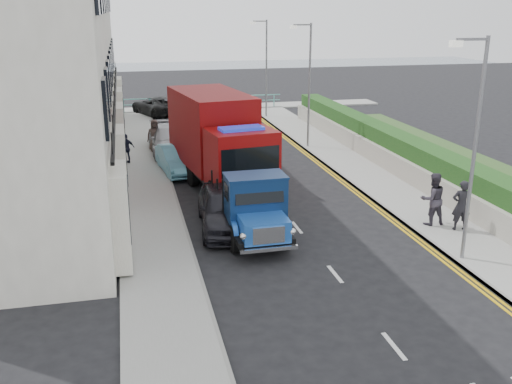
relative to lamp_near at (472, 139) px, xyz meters
name	(u,v)px	position (x,y,z in m)	size (l,w,h in m)	color
ground	(314,249)	(-4.18, 2.00, -4.00)	(120.00, 120.00, 0.00)	black
pavement_west	(146,182)	(-9.38, 11.00, -3.94)	(2.40, 38.00, 0.12)	gray
pavement_east	(357,168)	(1.12, 11.00, -3.94)	(2.60, 38.00, 0.12)	gray
promenade	(200,108)	(-4.18, 31.00, -3.94)	(30.00, 2.50, 0.12)	gray
sea_plane	(168,71)	(-4.18, 62.00, -4.00)	(120.00, 120.00, 0.00)	slate
terrace_west	(42,21)	(-13.65, 15.00, 3.17)	(6.31, 30.20, 14.25)	white
garden_east	(393,150)	(3.03, 11.00, -3.10)	(1.45, 28.00, 1.75)	#B2AD9E
seafront_railing	(201,103)	(-4.18, 30.20, -3.42)	(13.00, 0.08, 1.11)	#59B2A5
lamp_near	(472,139)	(0.00, 0.00, 0.00)	(1.23, 0.18, 7.00)	slate
lamp_mid	(307,79)	(0.00, 16.00, 0.00)	(1.23, 0.18, 7.00)	slate
lamp_far	(265,63)	(0.00, 26.00, 0.00)	(1.23, 0.18, 7.00)	slate
bedford_lorry	(254,211)	(-5.99, 3.15, -2.90)	(2.10, 5.10, 2.39)	black
red_lorry	(217,138)	(-6.12, 10.08, -1.80)	(3.81, 8.18, 4.13)	black
parked_car_front	(225,208)	(-6.78, 4.56, -3.21)	(1.86, 4.64, 1.58)	black
parked_car_mid	(177,159)	(-7.78, 12.48, -3.33)	(1.42, 4.08, 1.34)	#56A0B9
parked_car_rear	(170,140)	(-7.78, 16.58, -3.24)	(2.13, 5.25, 1.52)	#A4A3A8
seafront_car_left	(157,106)	(-7.68, 28.81, -3.27)	(2.40, 5.21, 1.45)	black
seafront_car_right	(221,114)	(-3.65, 23.87, -3.22)	(1.83, 4.55, 1.55)	#B1B0B5
pedestrian_east_near	(461,205)	(1.37, 2.20, -2.95)	(0.67, 0.44, 1.85)	black
pedestrian_east_far	(433,199)	(0.65, 2.94, -2.90)	(0.95, 0.74, 1.96)	#37323D
pedestrian_west_near	(126,149)	(-10.15, 14.43, -3.11)	(0.90, 0.38, 1.54)	black
pedestrian_west_far	(155,135)	(-8.58, 16.79, -2.99)	(0.87, 0.57, 1.78)	#3B2F2A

